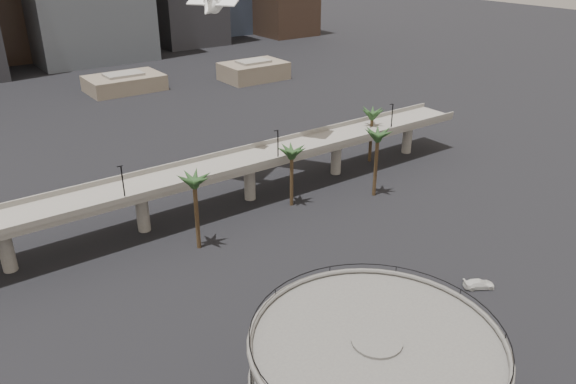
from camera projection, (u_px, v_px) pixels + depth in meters
overpass at (198, 178)px, 101.71m from camera, size 130.00×9.30×14.70m
palm_trees at (317, 145)px, 105.91m from camera, size 54.40×18.40×14.00m
low_buildings at (86, 94)px, 171.49m from camera, size 135.00×27.50×6.80m
car_a at (303, 311)px, 76.58m from camera, size 4.66×2.75×1.49m
car_b at (408, 289)px, 81.36m from camera, size 4.56×1.98×1.46m
car_c at (479, 284)px, 82.64m from camera, size 4.87×3.90×1.32m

